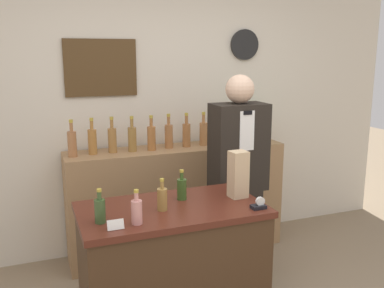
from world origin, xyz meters
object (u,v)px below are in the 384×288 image
(potted_plant, at_px, (256,119))
(tape_dispenser, at_px, (259,205))
(shopkeeper, at_px, (238,182))
(paper_bag, at_px, (238,174))

(potted_plant, distance_m, tape_dispenser, 1.66)
(shopkeeper, height_order, potted_plant, shopkeeper)
(potted_plant, height_order, paper_bag, potted_plant)
(shopkeeper, bearing_deg, paper_bag, -117.20)
(paper_bag, bearing_deg, potted_plant, 56.37)
(potted_plant, relative_size, tape_dispenser, 4.21)
(shopkeeper, height_order, tape_dispenser, shopkeeper)
(shopkeeper, relative_size, paper_bag, 5.43)
(shopkeeper, distance_m, paper_bag, 0.62)
(tape_dispenser, bearing_deg, potted_plant, 61.67)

